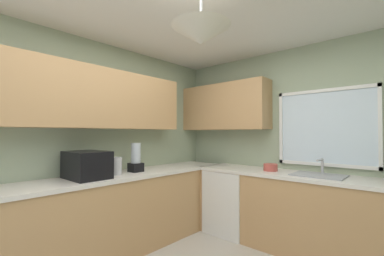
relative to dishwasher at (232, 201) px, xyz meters
name	(u,v)px	position (x,y,z in m)	size (l,w,h in m)	color
room_shell	(202,98)	(0.44, -1.20, 1.29)	(3.67, 4.10, 2.60)	#9EAD8E
counter_run_left	(99,218)	(-0.66, -1.65, 0.02)	(0.65, 3.71, 0.91)	tan
counter_run_back	(307,214)	(1.01, 0.03, 0.02)	(2.76, 0.65, 0.91)	tan
dishwasher	(232,201)	(0.00, 0.00, 0.00)	(0.60, 0.60, 0.87)	white
microwave	(87,165)	(-0.66, -1.80, 0.62)	(0.48, 0.36, 0.29)	black
kettle	(116,166)	(-0.64, -1.45, 0.58)	(0.13, 0.13, 0.20)	#B7B7BC
sink_assembly	(319,175)	(1.14, 0.04, 0.49)	(0.54, 0.40, 0.19)	#9EA0A5
bowl	(271,167)	(0.57, 0.03, 0.52)	(0.17, 0.17, 0.09)	#B74C42
blender_appliance	(136,159)	(-0.66, -1.17, 0.64)	(0.15, 0.15, 0.36)	black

